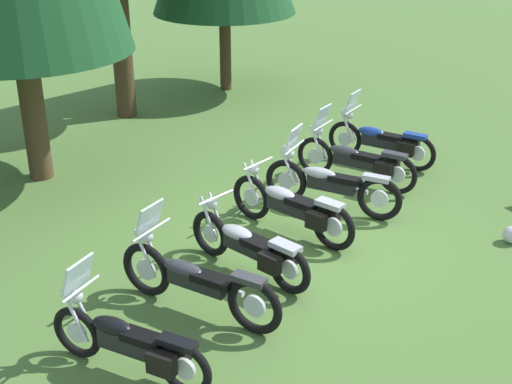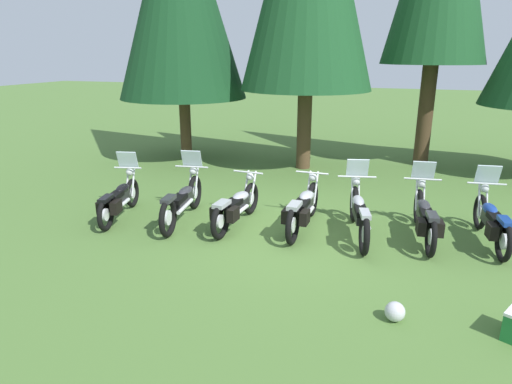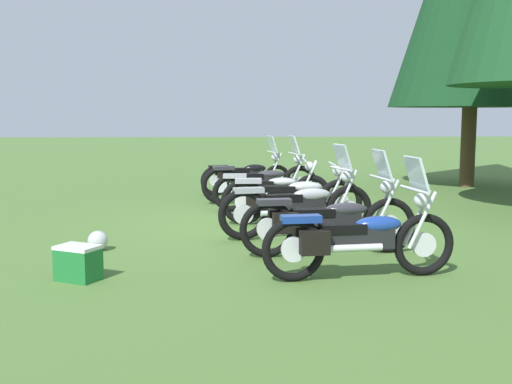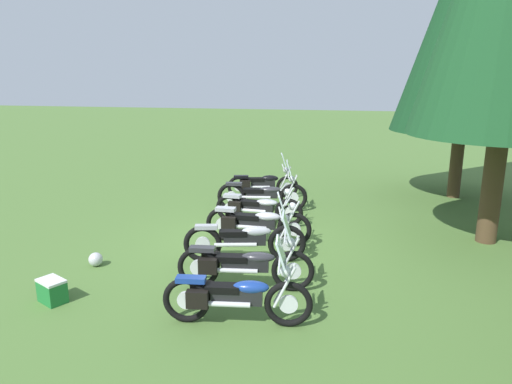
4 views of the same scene
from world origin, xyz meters
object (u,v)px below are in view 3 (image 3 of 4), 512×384
object	(u,v)px
motorcycle_1	(262,180)
motorcycle_4	(300,206)
motorcycle_5	(327,219)
motorcycle_6	(358,238)
motorcycle_2	(269,189)
dropped_helmet	(98,241)
motorcycle_3	(289,196)
motorcycle_0	(245,175)
picnic_cooler	(78,263)

from	to	relation	value
motorcycle_1	motorcycle_4	bearing A→B (deg)	-92.59
motorcycle_5	motorcycle_6	xyz separation A→B (m)	(1.18, 0.15, -0.00)
motorcycle_1	motorcycle_6	xyz separation A→B (m)	(6.02, 0.71, -0.00)
motorcycle_4	motorcycle_5	xyz separation A→B (m)	(1.21, 0.21, -0.01)
motorcycle_2	dropped_helmet	bearing A→B (deg)	-124.81
motorcycle_3	dropped_helmet	bearing A→B (deg)	-144.69
motorcycle_5	dropped_helmet	bearing A→B (deg)	165.61
motorcycle_6	motorcycle_2	bearing A→B (deg)	90.86
motorcycle_3	motorcycle_6	bearing A→B (deg)	-82.18
motorcycle_1	motorcycle_4	size ratio (longest dim) A/B	1.02
motorcycle_1	motorcycle_0	bearing A→B (deg)	93.96
motorcycle_1	motorcycle_6	bearing A→B (deg)	-91.36
motorcycle_0	motorcycle_6	bearing A→B (deg)	-94.86
motorcycle_2	motorcycle_4	world-z (taller)	motorcycle_4
motorcycle_0	picnic_cooler	bearing A→B (deg)	-118.74
motorcycle_1	motorcycle_4	world-z (taller)	motorcycle_1
motorcycle_5	motorcycle_4	bearing A→B (deg)	93.41
motorcycle_3	picnic_cooler	bearing A→B (deg)	-127.35
motorcycle_4	dropped_helmet	xyz separation A→B (m)	(0.80, -2.84, -0.34)
motorcycle_4	motorcycle_5	distance (m)	1.23
motorcycle_2	motorcycle_5	distance (m)	3.70
motorcycle_4	motorcycle_6	distance (m)	2.42
motorcycle_2	motorcycle_6	world-z (taller)	motorcycle_6
motorcycle_0	motorcycle_6	distance (m)	7.46
motorcycle_0	motorcycle_5	xyz separation A→B (m)	(6.21, 0.86, 0.02)
motorcycle_0	dropped_helmet	size ratio (longest dim) A/B	7.75
motorcycle_2	motorcycle_3	size ratio (longest dim) A/B	0.94
motorcycle_6	motorcycle_0	bearing A→B (deg)	90.97
motorcycle_1	motorcycle_3	size ratio (longest dim) A/B	1.03
motorcycle_5	motorcycle_6	bearing A→B (deg)	-89.47
motorcycle_2	motorcycle_4	size ratio (longest dim) A/B	0.93
motorcycle_0	motorcycle_3	distance (m)	3.95
motorcycle_2	motorcycle_3	bearing A→B (deg)	-76.11
picnic_cooler	dropped_helmet	bearing A→B (deg)	-176.63
motorcycle_4	motorcycle_5	world-z (taller)	motorcycle_4
motorcycle_4	picnic_cooler	world-z (taller)	motorcycle_4
motorcycle_5	picnic_cooler	size ratio (longest dim) A/B	4.29
motorcycle_4	motorcycle_6	size ratio (longest dim) A/B	1.07
motorcycle_0	motorcycle_4	bearing A→B (deg)	-95.26
motorcycle_2	dropped_helmet	world-z (taller)	motorcycle_2
motorcycle_2	motorcycle_4	xyz separation A→B (m)	(2.45, 0.29, 0.04)
motorcycle_3	motorcycle_5	size ratio (longest dim) A/B	1.00
motorcycle_4	motorcycle_0	bearing A→B (deg)	84.83
motorcycle_3	motorcycle_6	distance (m)	3.51
motorcycle_0	motorcycle_4	distance (m)	5.04
motorcycle_6	picnic_cooler	distance (m)	3.13
dropped_helmet	motorcycle_5	bearing A→B (deg)	82.23
motorcycle_3	motorcycle_6	size ratio (longest dim) A/B	1.06
motorcycle_1	dropped_helmet	world-z (taller)	motorcycle_1
motorcycle_0	motorcycle_6	xyz separation A→B (m)	(7.39, 1.01, 0.02)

